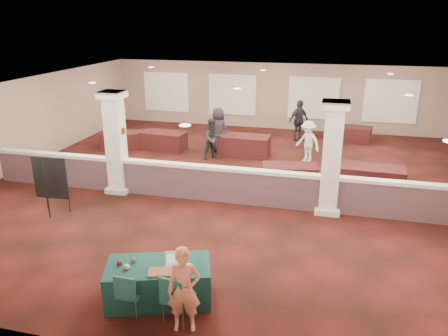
% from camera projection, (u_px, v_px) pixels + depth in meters
% --- Properties ---
extents(ground, '(16.00, 16.00, 0.00)m').
position_uv_depth(ground, '(236.00, 184.00, 14.58)').
color(ground, '#461511').
rests_on(ground, ground).
extents(wall_back, '(16.00, 0.04, 3.20)m').
position_uv_depth(wall_back, '(272.00, 96.00, 21.38)').
color(wall_back, gray).
rests_on(wall_back, ground).
extents(wall_front, '(16.00, 0.04, 3.20)m').
position_uv_depth(wall_front, '(125.00, 270.00, 6.72)').
color(wall_front, gray).
rests_on(wall_front, ground).
extents(wall_left, '(0.04, 16.00, 3.20)m').
position_uv_depth(wall_left, '(23.00, 124.00, 15.89)').
color(wall_left, gray).
rests_on(wall_left, ground).
extents(ceiling, '(16.00, 16.00, 0.02)m').
position_uv_depth(ceiling, '(237.00, 88.00, 13.53)').
color(ceiling, silver).
rests_on(ceiling, wall_back).
extents(partition_wall, '(15.60, 0.28, 1.10)m').
position_uv_depth(partition_wall, '(226.00, 184.00, 13.02)').
color(partition_wall, '#553A43').
rests_on(partition_wall, ground).
extents(column_left, '(0.72, 0.72, 3.20)m').
position_uv_depth(column_left, '(116.00, 142.00, 13.47)').
color(column_left, silver).
rests_on(column_left, ground).
extents(column_right, '(0.72, 0.72, 3.20)m').
position_uv_depth(column_right, '(332.00, 157.00, 11.98)').
color(column_right, silver).
rests_on(column_right, ground).
extents(sconce_left, '(0.12, 0.12, 0.18)m').
position_uv_depth(sconce_left, '(107.00, 130.00, 13.42)').
color(sconce_left, brown).
rests_on(sconce_left, column_left).
extents(sconce_right, '(0.12, 0.12, 0.18)m').
position_uv_depth(sconce_right, '(123.00, 131.00, 13.29)').
color(sconce_right, brown).
rests_on(sconce_right, column_left).
extents(near_table, '(2.21, 1.58, 0.77)m').
position_uv_depth(near_table, '(159.00, 282.00, 8.52)').
color(near_table, '#0F3837').
rests_on(near_table, ground).
extents(conf_chair_main, '(0.58, 0.58, 0.99)m').
position_uv_depth(conf_chair_main, '(175.00, 295.00, 7.78)').
color(conf_chair_main, '#1C5449').
rests_on(conf_chair_main, ground).
extents(conf_chair_side, '(0.45, 0.46, 0.88)m').
position_uv_depth(conf_chair_side, '(128.00, 291.00, 8.03)').
color(conf_chair_side, '#1C5449').
rests_on(conf_chair_side, ground).
extents(easel_board, '(0.99, 0.52, 1.69)m').
position_uv_depth(easel_board, '(50.00, 179.00, 12.01)').
color(easel_board, black).
rests_on(easel_board, ground).
extents(woman, '(0.66, 0.52, 1.60)m').
position_uv_depth(woman, '(184.00, 290.00, 7.58)').
color(woman, '#FF8C6E').
rests_on(woman, ground).
extents(far_table_front_left, '(1.88, 1.36, 0.69)m').
position_uv_depth(far_table_front_left, '(122.00, 140.00, 18.52)').
color(far_table_front_left, black).
rests_on(far_table_front_left, ground).
extents(far_table_front_center, '(1.89, 1.20, 0.71)m').
position_uv_depth(far_table_front_center, '(290.00, 175.00, 14.34)').
color(far_table_front_center, black).
rests_on(far_table_front_center, ground).
extents(far_table_front_right, '(1.98, 1.04, 0.79)m').
position_uv_depth(far_table_front_right, '(372.00, 178.00, 13.95)').
color(far_table_front_right, black).
rests_on(far_table_front_right, ground).
extents(far_table_back_left, '(1.92, 1.09, 0.75)m').
position_uv_depth(far_table_back_left, '(163.00, 141.00, 18.27)').
color(far_table_back_left, black).
rests_on(far_table_back_left, ground).
extents(far_table_back_center, '(2.02, 1.02, 0.81)m').
position_uv_depth(far_table_back_center, '(244.00, 146.00, 17.47)').
color(far_table_back_center, black).
rests_on(far_table_back_center, ground).
extents(far_table_back_right, '(1.79, 1.08, 0.68)m').
position_uv_depth(far_table_back_right, '(351.00, 134.00, 19.45)').
color(far_table_back_right, black).
rests_on(far_table_back_right, ground).
extents(attendee_a, '(0.86, 0.83, 1.60)m').
position_uv_depth(attendee_a, '(213.00, 139.00, 16.94)').
color(attendee_a, black).
rests_on(attendee_a, ground).
extents(attendee_b, '(1.11, 0.94, 1.60)m').
position_uv_depth(attendee_b, '(308.00, 142.00, 16.58)').
color(attendee_b, beige).
rests_on(attendee_b, ground).
extents(attendee_c, '(1.10, 1.14, 1.82)m').
position_uv_depth(attendee_c, '(299.00, 121.00, 19.43)').
color(attendee_c, black).
rests_on(attendee_c, ground).
extents(attendee_d, '(0.99, 0.69, 1.83)m').
position_uv_depth(attendee_d, '(218.00, 130.00, 17.84)').
color(attendee_d, black).
rests_on(attendee_d, ground).
extents(laptop_base, '(0.41, 0.34, 0.02)m').
position_uv_depth(laptop_base, '(174.00, 266.00, 8.37)').
color(laptop_base, silver).
rests_on(laptop_base, near_table).
extents(laptop_screen, '(0.33, 0.12, 0.23)m').
position_uv_depth(laptop_screen, '(174.00, 257.00, 8.44)').
color(laptop_screen, silver).
rests_on(laptop_screen, near_table).
extents(screen_glow, '(0.30, 0.10, 0.20)m').
position_uv_depth(screen_glow, '(174.00, 258.00, 8.44)').
color(screen_glow, silver).
rests_on(screen_glow, near_table).
extents(knitting, '(0.50, 0.43, 0.03)m').
position_uv_depth(knitting, '(160.00, 272.00, 8.15)').
color(knitting, '#CC5B20').
rests_on(knitting, near_table).
extents(yarn_cream, '(0.12, 0.12, 0.12)m').
position_uv_depth(yarn_cream, '(127.00, 267.00, 8.24)').
color(yarn_cream, beige).
rests_on(yarn_cream, near_table).
extents(yarn_red, '(0.11, 0.11, 0.11)m').
position_uv_depth(yarn_red, '(119.00, 263.00, 8.38)').
color(yarn_red, maroon).
rests_on(yarn_red, near_table).
extents(yarn_grey, '(0.11, 0.11, 0.11)m').
position_uv_depth(yarn_grey, '(134.00, 260.00, 8.46)').
color(yarn_grey, '#4A4B4F').
rests_on(yarn_grey, near_table).
extents(scissors, '(0.13, 0.07, 0.01)m').
position_uv_depth(scissors, '(193.00, 272.00, 8.17)').
color(scissors, red).
rests_on(scissors, near_table).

